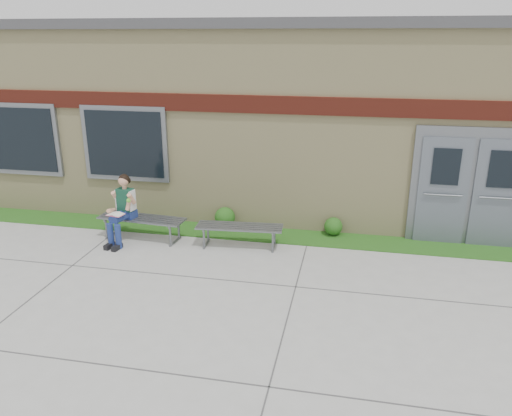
# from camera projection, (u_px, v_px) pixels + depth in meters

# --- Properties ---
(ground) EXTENTS (80.00, 80.00, 0.00)m
(ground) POSITION_uv_depth(u_px,v_px,m) (229.00, 296.00, 7.85)
(ground) COLOR #9E9E99
(ground) RESTS_ON ground
(grass_strip) EXTENTS (16.00, 0.80, 0.02)m
(grass_strip) POSITION_uv_depth(u_px,v_px,m) (260.00, 234.00, 10.25)
(grass_strip) COLOR #1D5216
(grass_strip) RESTS_ON ground
(school_building) EXTENTS (16.20, 6.22, 4.20)m
(school_building) POSITION_uv_depth(u_px,v_px,m) (286.00, 109.00, 12.71)
(school_building) COLOR beige
(school_building) RESTS_ON ground
(bench_left) EXTENTS (1.78, 0.62, 0.45)m
(bench_left) POSITION_uv_depth(u_px,v_px,m) (142.00, 222.00, 9.95)
(bench_left) COLOR slate
(bench_left) RESTS_ON ground
(bench_right) EXTENTS (1.68, 0.58, 0.43)m
(bench_right) POSITION_uv_depth(u_px,v_px,m) (240.00, 231.00, 9.58)
(bench_right) COLOR slate
(bench_right) RESTS_ON ground
(girl) EXTENTS (0.49, 0.84, 1.35)m
(girl) POSITION_uv_depth(u_px,v_px,m) (122.00, 208.00, 9.70)
(girl) COLOR navy
(girl) RESTS_ON ground
(shrub_mid) EXTENTS (0.43, 0.43, 0.43)m
(shrub_mid) POSITION_uv_depth(u_px,v_px,m) (225.00, 217.00, 10.56)
(shrub_mid) COLOR #1D5216
(shrub_mid) RESTS_ON grass_strip
(shrub_east) EXTENTS (0.37, 0.37, 0.37)m
(shrub_east) POSITION_uv_depth(u_px,v_px,m) (333.00, 226.00, 10.15)
(shrub_east) COLOR #1D5216
(shrub_east) RESTS_ON grass_strip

